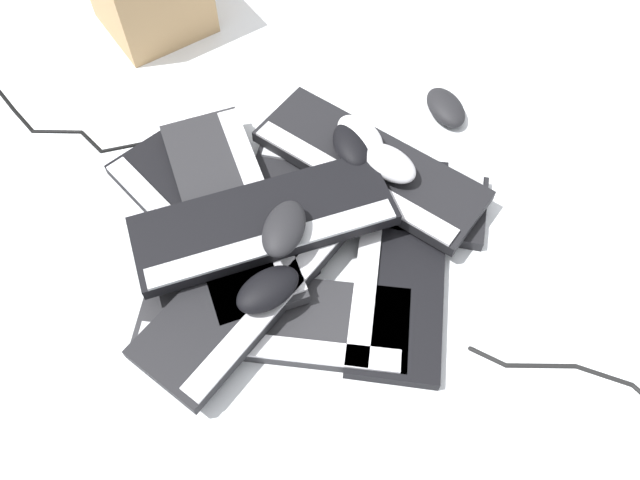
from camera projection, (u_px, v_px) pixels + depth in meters
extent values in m
plane|color=silver|center=(298.00, 246.00, 1.11)|extent=(3.20, 3.20, 0.00)
cube|color=black|center=(208.00, 217.00, 1.13)|extent=(0.46, 0.33, 0.02)
cube|color=silver|center=(181.00, 231.00, 1.10)|extent=(0.39, 0.21, 0.01)
cube|color=#232326|center=(275.00, 318.00, 1.02)|extent=(0.46, 0.26, 0.02)
cube|color=silver|center=(268.00, 347.00, 0.98)|extent=(0.41, 0.14, 0.01)
cube|color=black|center=(401.00, 261.00, 1.08)|extent=(0.25, 0.46, 0.02)
cube|color=silver|center=(369.00, 252.00, 1.07)|extent=(0.13, 0.42, 0.01)
cube|color=black|center=(366.00, 194.00, 1.16)|extent=(0.46, 0.22, 0.02)
cube|color=#B2B5BA|center=(371.00, 165.00, 1.17)|extent=(0.42, 0.11, 0.01)
cube|color=#232326|center=(229.00, 208.00, 1.10)|extent=(0.40, 0.43, 0.02)
cube|color=silver|center=(259.00, 194.00, 1.10)|extent=(0.30, 0.34, 0.01)
cube|color=black|center=(370.00, 165.00, 1.15)|extent=(0.46, 0.26, 0.02)
cube|color=silver|center=(353.00, 180.00, 1.12)|extent=(0.41, 0.14, 0.01)
cube|color=black|center=(264.00, 221.00, 1.05)|extent=(0.43, 0.40, 0.02)
cube|color=#B2B5BA|center=(273.00, 243.00, 1.01)|extent=(0.34, 0.30, 0.01)
cube|color=black|center=(253.00, 280.00, 1.03)|extent=(0.26, 0.46, 0.02)
cube|color=silver|center=(279.00, 294.00, 1.00)|extent=(0.15, 0.41, 0.01)
ellipsoid|color=#B7B7BC|center=(389.00, 163.00, 1.11)|extent=(0.13, 0.10, 0.04)
ellipsoid|color=black|center=(284.00, 229.00, 1.00)|extent=(0.08, 0.12, 0.04)
ellipsoid|color=silver|center=(360.00, 136.00, 1.14)|extent=(0.13, 0.12, 0.04)
ellipsoid|color=black|center=(268.00, 289.00, 0.98)|extent=(0.11, 0.13, 0.04)
ellipsoid|color=black|center=(352.00, 145.00, 1.13)|extent=(0.12, 0.13, 0.04)
ellipsoid|color=black|center=(446.00, 107.00, 1.26)|extent=(0.12, 0.13, 0.04)
cylinder|color=black|center=(489.00, 356.00, 1.00)|extent=(0.06, 0.02, 0.01)
cylinder|color=black|center=(541.00, 365.00, 0.99)|extent=(0.11, 0.05, 0.01)
cylinder|color=black|center=(605.00, 375.00, 0.98)|extent=(0.09, 0.01, 0.01)
sphere|color=black|center=(471.00, 348.00, 1.01)|extent=(0.01, 0.01, 0.01)
sphere|color=black|center=(507.00, 365.00, 0.99)|extent=(0.01, 0.01, 0.01)
sphere|color=black|center=(576.00, 365.00, 0.99)|extent=(0.01, 0.01, 0.01)
sphere|color=black|center=(633.00, 384.00, 0.97)|extent=(0.01, 0.01, 0.01)
cylinder|color=black|center=(333.00, 139.00, 1.24)|extent=(0.05, 0.06, 0.01)
cylinder|color=black|center=(290.00, 150.00, 1.22)|extent=(0.10, 0.07, 0.01)
cylinder|color=black|center=(251.00, 164.00, 1.20)|extent=(0.02, 0.06, 0.01)
cylinder|color=black|center=(225.00, 173.00, 1.19)|extent=(0.07, 0.03, 0.01)
cylinder|color=black|center=(185.00, 163.00, 1.21)|extent=(0.10, 0.01, 0.01)
cylinder|color=black|center=(157.00, 148.00, 1.23)|extent=(0.05, 0.03, 0.01)
cylinder|color=black|center=(125.00, 146.00, 1.23)|extent=(0.08, 0.06, 0.01)
cylinder|color=black|center=(91.00, 141.00, 1.24)|extent=(0.07, 0.04, 0.01)
cylinder|color=black|center=(57.00, 131.00, 1.25)|extent=(0.10, 0.04, 0.01)
cylinder|color=black|center=(22.00, 119.00, 1.27)|extent=(0.08, 0.04, 0.01)
cylinder|color=black|center=(1.00, 93.00, 1.30)|extent=(0.10, 0.06, 0.01)
sphere|color=black|center=(347.00, 132.00, 1.25)|extent=(0.01, 0.01, 0.01)
sphere|color=black|center=(319.00, 145.00, 1.23)|extent=(0.01, 0.01, 0.01)
sphere|color=black|center=(260.00, 154.00, 1.22)|extent=(0.01, 0.01, 0.01)
sphere|color=black|center=(242.00, 174.00, 1.19)|extent=(0.01, 0.01, 0.01)
sphere|color=black|center=(207.00, 171.00, 1.20)|extent=(0.01, 0.01, 0.01)
sphere|color=black|center=(164.00, 155.00, 1.22)|extent=(0.01, 0.01, 0.01)
sphere|color=black|center=(149.00, 141.00, 1.24)|extent=(0.01, 0.01, 0.01)
sphere|color=black|center=(101.00, 151.00, 1.22)|extent=(0.01, 0.01, 0.01)
sphere|color=black|center=(81.00, 131.00, 1.25)|extent=(0.01, 0.01, 0.01)
sphere|color=black|center=(32.00, 130.00, 1.25)|extent=(0.01, 0.01, 0.01)
sphere|color=black|center=(13.00, 108.00, 1.28)|extent=(0.01, 0.01, 0.01)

